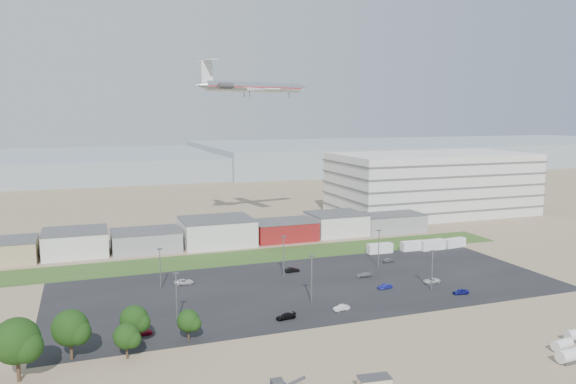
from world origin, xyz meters
name	(u,v)px	position (x,y,z in m)	size (l,w,h in m)	color
ground	(325,317)	(0.00, 0.00, 0.00)	(700.00, 700.00, 0.00)	#897557
parking_lot	(310,286)	(5.00, 20.00, 0.01)	(120.00, 50.00, 0.01)	black
grass_strip	(252,256)	(0.00, 52.00, 0.01)	(160.00, 16.00, 0.02)	#35501E
hills_backdrop	(204,163)	(40.00, 315.00, 4.50)	(700.00, 200.00, 9.00)	gray
building_row	(182,234)	(-17.00, 71.00, 4.00)	(170.00, 20.00, 8.00)	silver
parking_garage	(432,183)	(90.00, 95.00, 12.50)	(80.00, 40.00, 25.00)	silver
storage_tank_nw	(562,345)	(32.22, -29.39, 1.13)	(3.77, 1.89, 2.26)	silver
storage_tank_ne	(576,335)	(37.99, -27.02, 1.21)	(4.04, 2.02, 2.42)	silver
storage_tank_sw	(569,355)	(29.52, -33.42, 1.30)	(4.33, 2.17, 2.60)	silver
box_trailer_a	(380,248)	(36.74, 42.80, 1.44)	(7.67, 2.40, 2.88)	silver
box_trailer_b	(413,246)	(47.76, 42.38, 1.40)	(7.48, 2.34, 2.81)	silver
box_trailer_c	(432,245)	(53.84, 41.00, 1.52)	(8.10, 2.53, 3.04)	silver
box_trailer_d	(454,243)	(62.15, 41.44, 1.38)	(7.38, 2.31, 2.77)	silver
tree_far_left	(17,346)	(-55.56, -9.30, 5.74)	(7.65, 7.65, 11.48)	black
tree_left	(70,332)	(-48.03, -3.84, 4.90)	(6.53, 6.53, 9.80)	black
tree_mid	(126,339)	(-39.27, -6.68, 3.50)	(4.67, 4.67, 7.01)	black
tree_right	(134,322)	(-37.48, -0.86, 4.06)	(5.42, 5.42, 8.13)	black
tree_near	(188,323)	(-28.16, -2.64, 3.31)	(4.41, 4.41, 6.62)	black
lightpole_front_l	(176,297)	(-28.69, 7.35, 5.05)	(1.19, 0.50, 10.11)	slate
lightpole_front_m	(312,279)	(0.76, 8.80, 5.29)	(1.24, 0.52, 10.58)	slate
lightpole_front_r	(432,270)	(30.78, 7.67, 4.73)	(1.11, 0.46, 9.46)	slate
lightpole_back_l	(160,269)	(-28.91, 30.04, 4.88)	(1.15, 0.48, 9.76)	slate
lightpole_back_m	(284,257)	(1.65, 29.44, 5.27)	(1.24, 0.52, 10.54)	slate
lightpole_back_r	(379,249)	(28.70, 29.27, 5.11)	(1.20, 0.50, 10.22)	slate
airliner	(255,87)	(13.00, 91.52, 50.38)	(44.72, 30.49, 13.21)	silver
parked_car_0	(431,281)	(33.81, 12.16, 0.58)	(1.92, 4.17, 1.16)	silver
parked_car_1	(385,286)	(20.84, 12.01, 0.59)	(1.24, 3.57, 1.18)	navy
parked_car_2	(461,292)	(35.16, 2.53, 0.63)	(1.48, 3.69, 1.26)	navy
parked_car_3	(286,316)	(-7.86, 1.45, 0.60)	(1.68, 4.13, 1.20)	black
parked_car_8	(388,260)	(33.75, 32.71, 0.57)	(1.36, 3.37, 1.15)	#A5A5AA
parked_car_9	(184,282)	(-23.16, 31.83, 0.64)	(2.13, 4.62, 1.28)	silver
parked_car_10	(140,332)	(-36.15, 2.97, 0.65)	(1.82, 4.47, 1.30)	maroon
parked_car_11	(292,270)	(5.18, 32.68, 0.63)	(1.33, 3.82, 1.26)	black
parked_car_12	(364,275)	(20.76, 22.32, 0.59)	(1.65, 4.07, 1.18)	#A5A5AA
parked_car_13	(341,308)	(4.84, 2.23, 0.59)	(1.24, 3.55, 1.17)	silver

